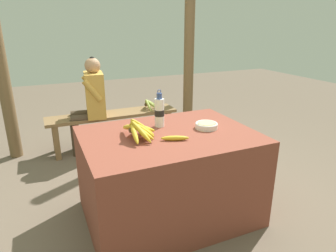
{
  "coord_description": "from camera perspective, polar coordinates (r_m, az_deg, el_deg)",
  "views": [
    {
      "loc": [
        -0.82,
        -1.85,
        1.44
      ],
      "look_at": [
        0.02,
        0.05,
        0.72
      ],
      "focal_mm": 32.0,
      "sensor_mm": 36.0,
      "label": 1
    }
  ],
  "objects": [
    {
      "name": "serving_bowl",
      "position": [
        2.29,
        7.33,
        0.17
      ],
      "size": [
        0.17,
        0.17,
        0.04
      ],
      "color": "white",
      "rests_on": "market_counter"
    },
    {
      "name": "loose_banana_front",
      "position": [
        2.04,
        1.33,
        -2.32
      ],
      "size": [
        0.19,
        0.1,
        0.03
      ],
      "rotation": [
        0.0,
        0.0,
        -0.37
      ],
      "color": "gold",
      "rests_on": "market_counter"
    },
    {
      "name": "banana_bunch_green",
      "position": [
        3.72,
        -3.61,
        4.25
      ],
      "size": [
        0.19,
        0.3,
        0.14
      ],
      "color": "#4C381E",
      "rests_on": "wooden_bench"
    },
    {
      "name": "wooden_bench",
      "position": [
        3.64,
        -10.41,
        1.37
      ],
      "size": [
        1.53,
        0.32,
        0.42
      ],
      "color": "brown",
      "rests_on": "ground_plane"
    },
    {
      "name": "market_counter",
      "position": [
        2.31,
        0.14,
        -9.38
      ],
      "size": [
        1.24,
        0.9,
        0.68
      ],
      "color": "brown",
      "rests_on": "ground_plane"
    },
    {
      "name": "ground_plane",
      "position": [
        2.49,
        0.13,
        -16.29
      ],
      "size": [
        12.0,
        12.0,
        0.0
      ],
      "primitive_type": "plane",
      "color": "brown"
    },
    {
      "name": "water_bottle",
      "position": [
        2.29,
        -1.58,
        2.71
      ],
      "size": [
        0.07,
        0.07,
        0.29
      ],
      "color": "white",
      "rests_on": "market_counter"
    },
    {
      "name": "support_post_far",
      "position": [
        4.02,
        4.11,
        17.53
      ],
      "size": [
        0.13,
        0.13,
        2.67
      ],
      "color": "brown",
      "rests_on": "ground_plane"
    },
    {
      "name": "seated_vendor",
      "position": [
        3.49,
        -14.47,
        5.0
      ],
      "size": [
        0.43,
        0.41,
        1.09
      ],
      "rotation": [
        0.0,
        0.0,
        3.02
      ],
      "color": "#473828",
      "rests_on": "ground_plane"
    },
    {
      "name": "banana_bunch_ripe",
      "position": [
        2.07,
        -5.76,
        -0.49
      ],
      "size": [
        0.22,
        0.35,
        0.16
      ],
      "color": "#4C381E",
      "rests_on": "market_counter"
    }
  ]
}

